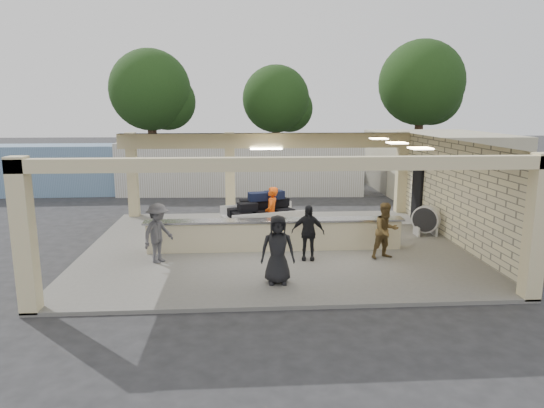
{
  "coord_description": "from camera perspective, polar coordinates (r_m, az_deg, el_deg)",
  "views": [
    {
      "loc": [
        -1.08,
        -15.33,
        4.58
      ],
      "look_at": [
        0.0,
        1.0,
        1.28
      ],
      "focal_mm": 32.0,
      "sensor_mm": 36.0,
      "label": 1
    }
  ],
  "objects": [
    {
      "name": "baggage_handler",
      "position": [
        16.35,
        -0.05,
        -1.17
      ],
      "size": [
        0.5,
        0.73,
        1.84
      ],
      "primitive_type": "imported",
      "rotation": [
        0.0,
        0.0,
        4.5
      ],
      "color": "#D8480B",
      "rests_on": "pavilion"
    },
    {
      "name": "passenger_d",
      "position": [
        12.42,
        0.67,
        -5.37
      ],
      "size": [
        0.88,
        0.38,
        1.79
      ],
      "primitive_type": "imported",
      "rotation": [
        0.0,
        0.0,
        -0.02
      ],
      "color": "black",
      "rests_on": "pavilion"
    },
    {
      "name": "container_blue",
      "position": [
        28.44,
        -25.81,
        3.64
      ],
      "size": [
        10.01,
        2.56,
        2.59
      ],
      "primitive_type": "cube",
      "rotation": [
        0.0,
        0.0,
        0.02
      ],
      "color": "#7395B8",
      "rests_on": "ground"
    },
    {
      "name": "car_white_b",
      "position": [
        31.97,
        20.68,
        3.66
      ],
      "size": [
        4.57,
        3.0,
        1.35
      ],
      "primitive_type": "imported",
      "rotation": [
        0.0,
        0.0,
        1.21
      ],
      "color": "silver",
      "rests_on": "ground"
    },
    {
      "name": "car_dark",
      "position": [
        30.48,
        6.77,
        4.03
      ],
      "size": [
        4.46,
        3.23,
        1.41
      ],
      "primitive_type": "imported",
      "rotation": [
        0.0,
        0.0,
        1.11
      ],
      "color": "black",
      "rests_on": "ground"
    },
    {
      "name": "passenger_c",
      "position": [
        14.43,
        -13.25,
        -3.36
      ],
      "size": [
        0.95,
        1.17,
        1.76
      ],
      "primitive_type": "imported",
      "rotation": [
        0.0,
        0.0,
        1.0
      ],
      "color": "#48484D",
      "rests_on": "pavilion"
    },
    {
      "name": "drum_fan",
      "position": [
        17.92,
        17.66,
        -1.74
      ],
      "size": [
        0.95,
        0.85,
        1.07
      ],
      "rotation": [
        0.0,
        0.0,
        -0.67
      ],
      "color": "silver",
      "rests_on": "pavilion"
    },
    {
      "name": "ground",
      "position": [
        16.04,
        0.22,
        -5.19
      ],
      "size": [
        120.0,
        120.0,
        0.0
      ],
      "primitive_type": "plane",
      "color": "#252527",
      "rests_on": "ground"
    },
    {
      "name": "tree_left",
      "position": [
        40.05,
        -13.61,
        12.54
      ],
      "size": [
        6.6,
        6.3,
        9.0
      ],
      "color": "#382619",
      "rests_on": "ground"
    },
    {
      "name": "tree_mid",
      "position": [
        41.63,
        0.9,
        11.93
      ],
      "size": [
        6.0,
        5.6,
        8.0
      ],
      "color": "#382619",
      "rests_on": "ground"
    },
    {
      "name": "luggage_cart",
      "position": [
        16.86,
        -1.11,
        -1.04
      ],
      "size": [
        3.06,
        2.34,
        1.58
      ],
      "rotation": [
        0.0,
        0.0,
        0.27
      ],
      "color": "silver",
      "rests_on": "pavilion"
    },
    {
      "name": "baggage_counter",
      "position": [
        15.4,
        0.36,
        -3.62
      ],
      "size": [
        8.2,
        0.58,
        0.98
      ],
      "color": "beige",
      "rests_on": "pavilion"
    },
    {
      "name": "car_white_a",
      "position": [
        30.56,
        15.36,
        3.61
      ],
      "size": [
        5.02,
        3.7,
        1.3
      ],
      "primitive_type": "imported",
      "rotation": [
        0.0,
        0.0,
        1.19
      ],
      "color": "silver",
      "rests_on": "ground"
    },
    {
      "name": "passenger_b",
      "position": [
        14.35,
        4.24,
        -3.36
      ],
      "size": [
        1.01,
        0.49,
        1.66
      ],
      "primitive_type": "imported",
      "rotation": [
        0.0,
        0.0,
        -0.14
      ],
      "color": "black",
      "rests_on": "pavilion"
    },
    {
      "name": "tree_right",
      "position": [
        43.35,
        17.48,
        13.06
      ],
      "size": [
        7.2,
        7.0,
        10.0
      ],
      "color": "#382619",
      "rests_on": "ground"
    },
    {
      "name": "container_white",
      "position": [
        25.91,
        -3.69,
        4.28
      ],
      "size": [
        12.82,
        3.17,
        2.75
      ],
      "primitive_type": "cube",
      "rotation": [
        0.0,
        0.0,
        -0.05
      ],
      "color": "silver",
      "rests_on": "ground"
    },
    {
      "name": "adjacent_building",
      "position": [
        27.62,
        18.82,
        4.6
      ],
      "size": [
        6.0,
        8.0,
        3.2
      ],
      "primitive_type": "cube",
      "color": "#C0B898",
      "rests_on": "ground"
    },
    {
      "name": "pavilion",
      "position": [
        16.37,
        0.81,
        0.02
      ],
      "size": [
        12.01,
        10.0,
        3.55
      ],
      "color": "#64625D",
      "rests_on": "ground"
    },
    {
      "name": "fence",
      "position": [
        27.4,
        22.44,
        3.15
      ],
      "size": [
        12.06,
        0.06,
        2.03
      ],
      "color": "gray",
      "rests_on": "ground"
    },
    {
      "name": "passenger_a",
      "position": [
        14.83,
        13.25,
        -3.08
      ],
      "size": [
        0.89,
        0.58,
        1.7
      ],
      "primitive_type": "imported",
      "rotation": [
        0.0,
        0.0,
        0.28
      ],
      "color": "brown",
      "rests_on": "pavilion"
    }
  ]
}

